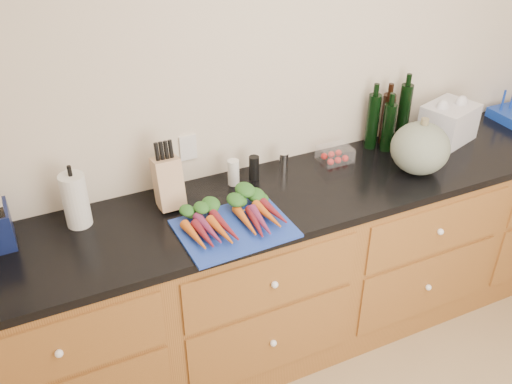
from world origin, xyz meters
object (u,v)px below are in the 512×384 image
knife_block (168,183)px  tomato_box (335,154)px  squash (420,148)px  carrots (230,216)px  paper_towel (76,200)px  cutting_board (235,228)px

knife_block → tomato_box: 0.89m
squash → tomato_box: squash is taller
carrots → squash: 1.01m
paper_towel → knife_block: paper_towel is taller
carrots → cutting_board: bearing=-90.0°
squash → paper_towel: squash is taller
paper_towel → knife_block: (0.40, -0.02, -0.01)m
carrots → paper_towel: 0.65m
carrots → squash: size_ratio=1.50×
squash → tomato_box: (-0.31, 0.26, -0.09)m
carrots → knife_block: bearing=126.6°
cutting_board → carrots: (-0.00, 0.05, 0.03)m
cutting_board → paper_towel: size_ratio=1.95×
carrots → paper_towel: paper_towel is taller
squash → carrots: bearing=-178.7°
carrots → tomato_box: (0.70, 0.28, -0.00)m
knife_block → tomato_box: (0.88, 0.03, -0.08)m
carrots → tomato_box: bearing=22.1°
paper_towel → knife_block: 0.40m
squash → paper_towel: bearing=171.1°
cutting_board → paper_towel: 0.68m
paper_towel → tomato_box: 1.28m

